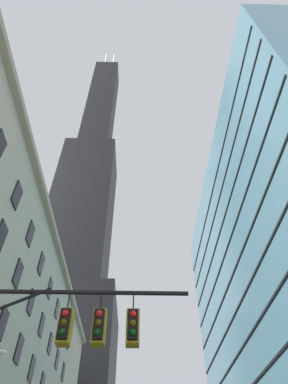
# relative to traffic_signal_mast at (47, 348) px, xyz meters

# --- Properties ---
(dark_skyscraper) EXTENTS (28.94, 28.94, 222.86)m
(dark_skyscraper) POSITION_rel_traffic_signal_mast_xyz_m (-17.68, 78.92, 60.21)
(dark_skyscraper) COLOR black
(dark_skyscraper) RESTS_ON ground
(traffic_signal_mast) EXTENTS (7.56, 0.63, 7.28)m
(traffic_signal_mast) POSITION_rel_traffic_signal_mast_xyz_m (0.00, 0.00, 0.00)
(traffic_signal_mast) COLOR black
(traffic_signal_mast) RESTS_ON sidewalk_left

